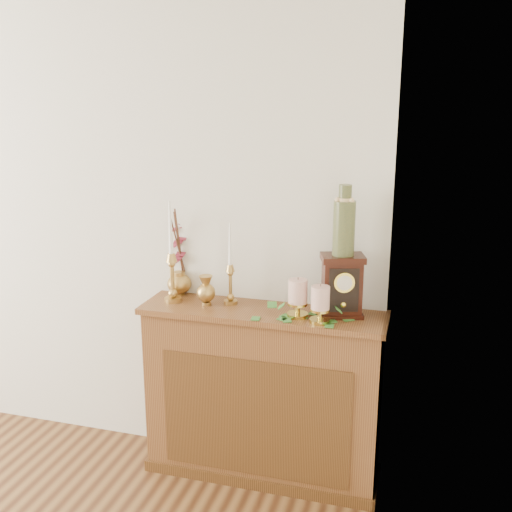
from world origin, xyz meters
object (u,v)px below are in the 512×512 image
(ceramic_vase, at_px, (344,224))
(bud_vase, at_px, (206,291))
(candlestick_left, at_px, (172,269))
(mantel_clock, at_px, (342,286))
(ginger_jar, at_px, (179,254))
(candlestick_center, at_px, (230,278))

(ceramic_vase, bearing_deg, bud_vase, -176.85)
(candlestick_left, distance_m, mantel_clock, 0.87)
(bud_vase, xyz_separation_m, mantel_clock, (0.68, 0.03, 0.07))
(bud_vase, relative_size, ginger_jar, 0.33)
(candlestick_left, relative_size, ceramic_vase, 1.57)
(candlestick_left, bearing_deg, ceramic_vase, 2.18)
(ceramic_vase, bearing_deg, mantel_clock, -72.75)
(mantel_clock, bearing_deg, candlestick_center, 160.90)
(ginger_jar, bearing_deg, candlestick_left, -82.44)
(bud_vase, relative_size, mantel_clock, 0.51)
(candlestick_center, bearing_deg, ceramic_vase, -1.58)
(ginger_jar, relative_size, ceramic_vase, 1.43)
(candlestick_center, height_order, ginger_jar, ginger_jar)
(candlestick_left, bearing_deg, ginger_jar, 97.56)
(candlestick_left, bearing_deg, candlestick_center, 9.25)
(bud_vase, bearing_deg, mantel_clock, 2.92)
(candlestick_center, xyz_separation_m, mantel_clock, (0.57, -0.02, 0.01))
(candlestick_center, xyz_separation_m, bud_vase, (-0.11, -0.05, -0.06))
(candlestick_center, distance_m, ginger_jar, 0.34)
(ginger_jar, bearing_deg, ceramic_vase, -7.39)
(candlestick_center, relative_size, ceramic_vase, 1.27)
(candlestick_center, bearing_deg, mantel_clock, -1.85)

